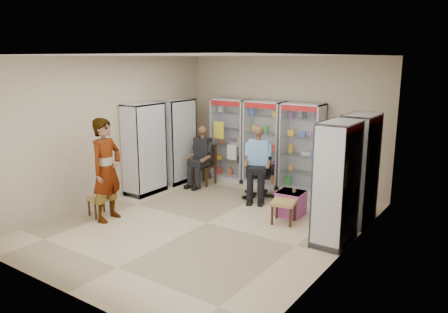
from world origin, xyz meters
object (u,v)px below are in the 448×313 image
Objects in this scene: cabinet_right_far at (359,169)px; cabinet_back_mid at (264,144)px; cabinet_back_left at (231,140)px; woven_stool_b at (100,206)px; cabinet_right_near at (337,183)px; standing_man at (107,170)px; pink_trunk at (291,203)px; cabinet_left_far at (177,141)px; office_chair at (259,171)px; cabinet_left_near at (144,149)px; woven_stool_a at (283,212)px; wooden_chair at (205,165)px; seated_shopkeeper at (258,165)px; cabinet_back_right at (302,148)px.

cabinet_back_mid is at bearing 66.35° from cabinet_right_far.
cabinet_back_left reaches higher than woven_stool_b.
cabinet_right_near reaches higher than standing_man.
standing_man reaches higher than woven_stool_b.
cabinet_left_far is at bearing 170.56° from pink_trunk.
office_chair is 3.22m from standing_man.
woven_stool_b is at bearing 7.04° from cabinet_left_far.
cabinet_left_near is 4.75× the size of woven_stool_a.
cabinet_back_mid reaches higher than wooden_chair.
cabinet_left_near is at bearing -177.50° from seated_shopkeeper.
cabinet_right_far is 4.46m from cabinet_left_far.
cabinet_back_mid is at bearing -26.93° from standing_man.
cabinet_left_far reaches higher than woven_stool_b.
cabinet_left_near reaches higher than wooden_chair.
cabinet_right_far is at bearing 101.41° from cabinet_left_near.
cabinet_back_right reaches higher than seated_shopkeeper.
cabinet_back_right is 1.74m from pink_trunk.
cabinet_back_mid and cabinet_left_far have the same top height.
cabinet_back_right is at bearing 108.04° from pink_trunk.
cabinet_right_near reaches higher than wooden_chair.
cabinet_right_far reaches higher than pink_trunk.
cabinet_right_far reaches higher than woven_stool_b.
cabinet_right_far is at bearing -17.75° from cabinet_back_left.
wooden_chair is at bearing -108.90° from cabinet_back_left.
cabinet_back_mid is 1.04m from seated_shopkeeper.
office_chair reaches higher than woven_stool_a.
cabinet_back_right is 1.12m from seated_shopkeeper.
cabinet_back_left is 1.90m from cabinet_back_right.
cabinet_back_right is 1.72× the size of office_chair.
cabinet_back_left and cabinet_right_near have the same top height.
seated_shopkeeper is at bearing 84.88° from cabinet_right_far.
cabinet_back_left is 3.71m from cabinet_right_far.
cabinet_back_left is 1.00× the size of cabinet_right_far.
cabinet_right_near is at bearing -21.64° from wooden_chair.
office_chair is (-2.20, 0.25, -0.42)m from cabinet_right_far.
cabinet_back_mid and cabinet_right_near have the same top height.
seated_shopkeeper is (2.26, -0.00, -0.26)m from cabinet_left_far.
cabinet_back_left and cabinet_left_near have the same top height.
seated_shopkeeper is at bearing 138.36° from woven_stool_a.
wooden_chair is 1.59m from office_chair.
standing_man is (-1.65, -2.69, 0.22)m from seated_shopkeeper.
wooden_chair reaches higher than woven_stool_a.
cabinet_back_mid is 1.00× the size of cabinet_back_right.
pink_trunk is 0.25× the size of standing_man.
woven_stool_b is (-4.13, -2.47, -0.81)m from cabinet_right_far.
office_chair is (1.58, -0.15, 0.11)m from wooden_chair.
office_chair is at bearing 91.19° from cabinet_left_far.
office_chair is 0.17m from seated_shopkeeper.
cabinet_right_far is 1.00× the size of cabinet_left_near.
cabinet_back_left is 0.94m from wooden_chair.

